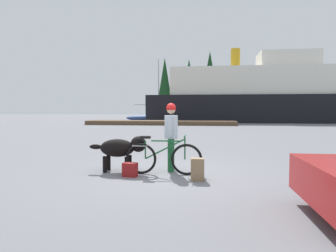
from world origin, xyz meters
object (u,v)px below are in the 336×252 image
at_px(backpack, 197,169).
at_px(sailboat_moored, 159,118).
at_px(bicycle, 163,158).
at_px(person_cyclist, 171,131).
at_px(ferry_boat, 264,96).
at_px(handbag_pannier, 130,170).
at_px(dog, 121,148).

height_order(backpack, sailboat_moored, sailboat_moored).
distance_m(bicycle, person_cyclist, 0.75).
relative_size(person_cyclist, ferry_boat, 0.06).
xyz_separation_m(person_cyclist, sailboat_moored, (-4.90, 28.59, -0.51)).
bearing_deg(sailboat_moored, handbag_pannier, -82.12).
height_order(bicycle, dog, bicycle).
distance_m(dog, ferry_boat, 30.96).
xyz_separation_m(ferry_boat, sailboat_moored, (-12.55, -0.74, -2.59)).
distance_m(handbag_pannier, sailboat_moored, 29.60).
xyz_separation_m(dog, ferry_boat, (8.83, 29.57, 2.50)).
bearing_deg(person_cyclist, ferry_boat, 75.38).
relative_size(dog, handbag_pannier, 4.41).
distance_m(dog, sailboat_moored, 29.06).
xyz_separation_m(backpack, ferry_boat, (6.98, 30.24, 2.84)).
height_order(person_cyclist, sailboat_moored, sailboat_moored).
bearing_deg(dog, person_cyclist, 11.36).
distance_m(person_cyclist, backpack, 1.36).
distance_m(backpack, sailboat_moored, 30.02).
bearing_deg(bicycle, handbag_pannier, -156.63).
relative_size(person_cyclist, backpack, 3.49).
relative_size(handbag_pannier, sailboat_moored, 0.04).
bearing_deg(dog, sailboat_moored, 97.34).
height_order(person_cyclist, handbag_pannier, person_cyclist).
xyz_separation_m(dog, handbag_pannier, (0.34, -0.50, -0.42)).
relative_size(person_cyclist, dog, 1.17).
bearing_deg(backpack, ferry_boat, 77.00).
bearing_deg(handbag_pannier, ferry_boat, 74.23).
bearing_deg(ferry_boat, handbag_pannier, -105.77).
distance_m(dog, backpack, 2.00).
relative_size(backpack, handbag_pannier, 1.48).
relative_size(bicycle, dog, 1.26).
relative_size(backpack, sailboat_moored, 0.06).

